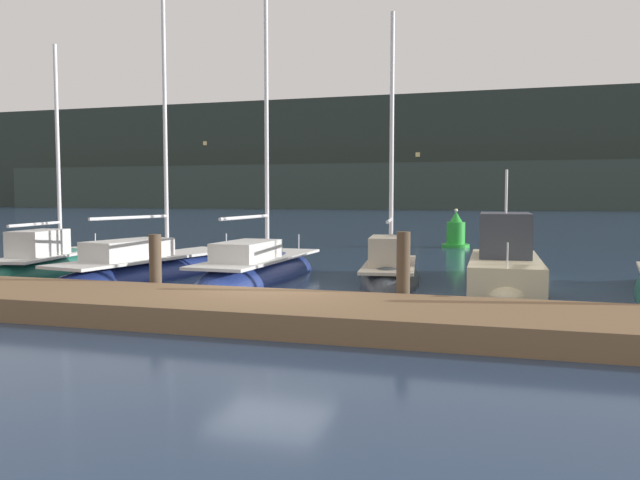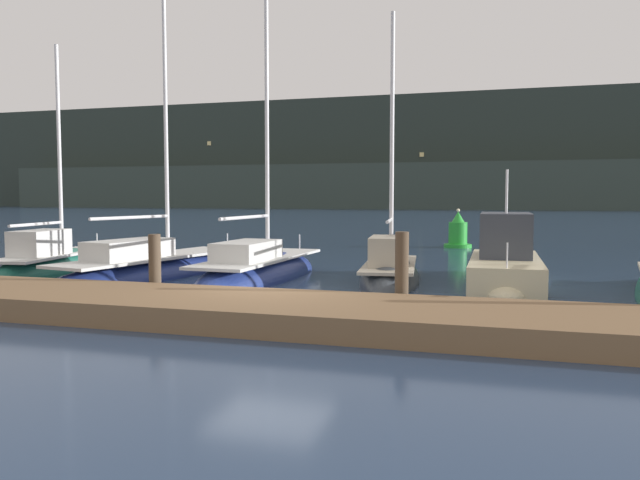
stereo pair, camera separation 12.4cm
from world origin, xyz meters
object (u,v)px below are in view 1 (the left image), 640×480
at_px(sailboat_berth_1, 52,268).
at_px(motorboat_berth_5, 505,273).
at_px(sailboat_berth_3, 259,275).
at_px(channel_buoy, 456,233).
at_px(sailboat_berth_2, 151,273).
at_px(sailboat_berth_4, 390,277).

bearing_deg(sailboat_berth_1, motorboat_berth_5, 5.74).
bearing_deg(sailboat_berth_3, channel_buoy, 70.11).
xyz_separation_m(sailboat_berth_1, sailboat_berth_2, (3.67, -0.19, 0.00)).
bearing_deg(sailboat_berth_1, sailboat_berth_4, 4.11).
xyz_separation_m(sailboat_berth_2, motorboat_berth_5, (10.04, 1.57, 0.17)).
xyz_separation_m(sailboat_berth_3, sailboat_berth_4, (3.74, 0.47, 0.02)).
relative_size(sailboat_berth_2, sailboat_berth_4, 1.38).
bearing_deg(motorboat_berth_5, sailboat_berth_4, -168.76).
height_order(sailboat_berth_4, motorboat_berth_5, sailboat_berth_4).
distance_m(sailboat_berth_1, sailboat_berth_3, 6.90).
height_order(sailboat_berth_2, motorboat_berth_5, sailboat_berth_2).
xyz_separation_m(motorboat_berth_5, channel_buoy, (-2.13, 11.90, 0.36)).
bearing_deg(sailboat_berth_4, sailboat_berth_2, -172.18).
bearing_deg(motorboat_berth_5, sailboat_berth_1, -174.26).
relative_size(sailboat_berth_3, sailboat_berth_4, 1.39).
bearing_deg(sailboat_berth_1, sailboat_berth_3, 2.49).
distance_m(sailboat_berth_1, channel_buoy, 17.63).
xyz_separation_m(sailboat_berth_2, sailboat_berth_4, (6.96, 0.96, -0.00)).
height_order(sailboat_berth_3, sailboat_berth_4, sailboat_berth_3).
bearing_deg(sailboat_berth_4, sailboat_berth_1, -175.89).
distance_m(sailboat_berth_3, motorboat_berth_5, 6.91).
distance_m(sailboat_berth_1, motorboat_berth_5, 13.78).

